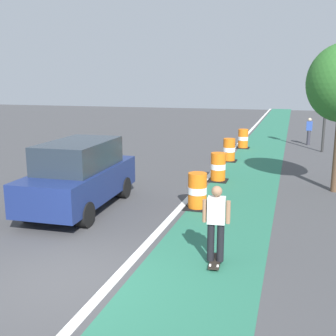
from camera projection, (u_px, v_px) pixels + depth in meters
ground_plane at (66, 280)px, 7.87m from camera, size 100.00×100.00×0.00m
bike_lane_strip at (253, 166)px, 18.40m from camera, size 2.50×80.00×0.01m
lane_divider_stripe at (220, 164)px, 18.83m from camera, size 0.20×80.00×0.01m
skateboarder_on_lane at (216, 223)px, 8.36m from camera, size 0.57×0.82×1.69m
parked_suv_nearest at (80, 175)px, 12.07m from camera, size 2.07×4.68×2.04m
traffic_barrel_front at (197, 191)px, 12.17m from camera, size 0.73×0.73×1.09m
traffic_barrel_mid at (218, 167)px, 15.55m from camera, size 0.73×0.73×1.09m
traffic_barrel_back at (229, 150)px, 19.42m from camera, size 0.73×0.73×1.09m
traffic_barrel_far at (243, 139)px, 23.18m from camera, size 0.73×0.73×1.09m
traffic_light_corner at (327, 86)px, 21.33m from camera, size 0.41×0.32×5.10m
pedestrian_crossing at (309, 130)px, 24.35m from camera, size 0.34×0.20×1.61m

